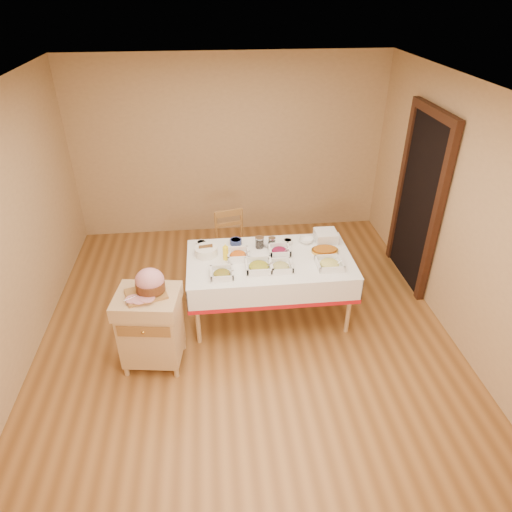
{
  "coord_description": "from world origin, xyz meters",
  "views": [
    {
      "loc": [
        -0.31,
        -3.93,
        3.41
      ],
      "look_at": [
        0.14,
        0.2,
        0.86
      ],
      "focal_mm": 32.0,
      "sensor_mm": 36.0,
      "label": 1
    }
  ],
  "objects_px": {
    "butcher_cart": "(151,325)",
    "dining_chair": "(232,245)",
    "mustard_bottle": "(226,252)",
    "ham_on_board": "(149,283)",
    "preserve_jar_right": "(272,242)",
    "plate_stack": "(326,236)",
    "brass_platter": "(325,250)",
    "preserve_jar_left": "(260,243)",
    "bread_basket": "(206,251)",
    "dining_table": "(270,271)"
  },
  "relations": [
    {
      "from": "mustard_bottle",
      "to": "plate_stack",
      "type": "height_order",
      "value": "mustard_bottle"
    },
    {
      "from": "dining_chair",
      "to": "preserve_jar_left",
      "type": "xyz_separation_m",
      "value": [
        0.28,
        -0.62,
        0.36
      ]
    },
    {
      "from": "plate_stack",
      "to": "brass_platter",
      "type": "relative_size",
      "value": 0.81
    },
    {
      "from": "dining_table",
      "to": "brass_platter",
      "type": "relative_size",
      "value": 5.93
    },
    {
      "from": "dining_chair",
      "to": "bread_basket",
      "type": "xyz_separation_m",
      "value": [
        -0.33,
        -0.71,
        0.35
      ]
    },
    {
      "from": "dining_table",
      "to": "plate_stack",
      "type": "distance_m",
      "value": 0.81
    },
    {
      "from": "plate_stack",
      "to": "preserve_jar_right",
      "type": "bearing_deg",
      "value": -174.68
    },
    {
      "from": "butcher_cart",
      "to": "preserve_jar_left",
      "type": "bearing_deg",
      "value": 37.89
    },
    {
      "from": "preserve_jar_left",
      "to": "mustard_bottle",
      "type": "xyz_separation_m",
      "value": [
        -0.4,
        -0.22,
        0.03
      ]
    },
    {
      "from": "dining_chair",
      "to": "plate_stack",
      "type": "relative_size",
      "value": 3.59
    },
    {
      "from": "preserve_jar_right",
      "to": "plate_stack",
      "type": "bearing_deg",
      "value": 5.32
    },
    {
      "from": "ham_on_board",
      "to": "mustard_bottle",
      "type": "distance_m",
      "value": 1.01
    },
    {
      "from": "dining_chair",
      "to": "ham_on_board",
      "type": "xyz_separation_m",
      "value": [
        -0.86,
        -1.51,
        0.5
      ]
    },
    {
      "from": "ham_on_board",
      "to": "bread_basket",
      "type": "height_order",
      "value": "ham_on_board"
    },
    {
      "from": "dining_table",
      "to": "preserve_jar_left",
      "type": "height_order",
      "value": "preserve_jar_left"
    },
    {
      "from": "dining_chair",
      "to": "mustard_bottle",
      "type": "xyz_separation_m",
      "value": [
        -0.11,
        -0.83,
        0.39
      ]
    },
    {
      "from": "dining_table",
      "to": "dining_chair",
      "type": "distance_m",
      "value": 0.96
    },
    {
      "from": "mustard_bottle",
      "to": "bread_basket",
      "type": "relative_size",
      "value": 0.76
    },
    {
      "from": "preserve_jar_right",
      "to": "plate_stack",
      "type": "height_order",
      "value": "plate_stack"
    },
    {
      "from": "dining_chair",
      "to": "mustard_bottle",
      "type": "distance_m",
      "value": 0.93
    },
    {
      "from": "dining_table",
      "to": "preserve_jar_right",
      "type": "bearing_deg",
      "value": 77.75
    },
    {
      "from": "butcher_cart",
      "to": "ham_on_board",
      "type": "relative_size",
      "value": 2.2
    },
    {
      "from": "dining_table",
      "to": "mustard_bottle",
      "type": "distance_m",
      "value": 0.55
    },
    {
      "from": "dining_chair",
      "to": "brass_platter",
      "type": "height_order",
      "value": "dining_chair"
    },
    {
      "from": "dining_table",
      "to": "brass_platter",
      "type": "bearing_deg",
      "value": 7.15
    },
    {
      "from": "plate_stack",
      "to": "brass_platter",
      "type": "distance_m",
      "value": 0.26
    },
    {
      "from": "butcher_cart",
      "to": "mustard_bottle",
      "type": "bearing_deg",
      "value": 41.94
    },
    {
      "from": "brass_platter",
      "to": "preserve_jar_left",
      "type": "bearing_deg",
      "value": 166.44
    },
    {
      "from": "bread_basket",
      "to": "dining_chair",
      "type": "bearing_deg",
      "value": 65.35
    },
    {
      "from": "butcher_cart",
      "to": "dining_chair",
      "type": "xyz_separation_m",
      "value": [
        0.9,
        1.54,
        -0.03
      ]
    },
    {
      "from": "butcher_cart",
      "to": "preserve_jar_right",
      "type": "height_order",
      "value": "preserve_jar_right"
    },
    {
      "from": "brass_platter",
      "to": "butcher_cart",
      "type": "bearing_deg",
      "value": -158.6
    },
    {
      "from": "ham_on_board",
      "to": "dining_table",
      "type": "bearing_deg",
      "value": 27.35
    },
    {
      "from": "mustard_bottle",
      "to": "preserve_jar_right",
      "type": "bearing_deg",
      "value": 22.98
    },
    {
      "from": "bread_basket",
      "to": "brass_platter",
      "type": "bearing_deg",
      "value": -3.33
    },
    {
      "from": "butcher_cart",
      "to": "mustard_bottle",
      "type": "distance_m",
      "value": 1.11
    },
    {
      "from": "butcher_cart",
      "to": "preserve_jar_left",
      "type": "distance_m",
      "value": 1.54
    },
    {
      "from": "butcher_cart",
      "to": "brass_platter",
      "type": "relative_size",
      "value": 2.77
    },
    {
      "from": "butcher_cart",
      "to": "preserve_jar_right",
      "type": "xyz_separation_m",
      "value": [
        1.33,
        0.93,
        0.33
      ]
    },
    {
      "from": "dining_table",
      "to": "ham_on_board",
      "type": "relative_size",
      "value": 4.7
    },
    {
      "from": "preserve_jar_left",
      "to": "plate_stack",
      "type": "distance_m",
      "value": 0.79
    },
    {
      "from": "mustard_bottle",
      "to": "brass_platter",
      "type": "relative_size",
      "value": 0.63
    },
    {
      "from": "preserve_jar_left",
      "to": "mustard_bottle",
      "type": "relative_size",
      "value": 0.67
    },
    {
      "from": "mustard_bottle",
      "to": "ham_on_board",
      "type": "bearing_deg",
      "value": -137.87
    },
    {
      "from": "ham_on_board",
      "to": "mustard_bottle",
      "type": "relative_size",
      "value": 2.0
    },
    {
      "from": "dining_chair",
      "to": "plate_stack",
      "type": "xyz_separation_m",
      "value": [
        1.07,
        -0.54,
        0.36
      ]
    },
    {
      "from": "ham_on_board",
      "to": "preserve_jar_right",
      "type": "relative_size",
      "value": 3.56
    },
    {
      "from": "dining_chair",
      "to": "brass_platter",
      "type": "bearing_deg",
      "value": -38.19
    },
    {
      "from": "ham_on_board",
      "to": "preserve_jar_right",
      "type": "height_order",
      "value": "ham_on_board"
    },
    {
      "from": "butcher_cart",
      "to": "bread_basket",
      "type": "bearing_deg",
      "value": 55.25
    }
  ]
}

